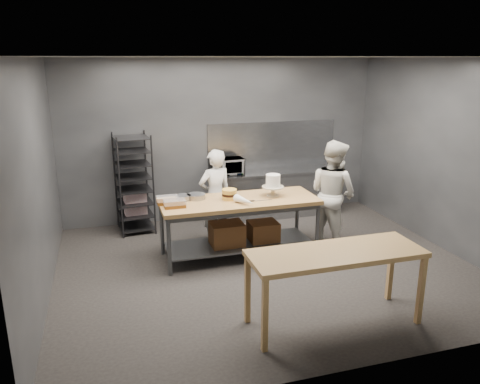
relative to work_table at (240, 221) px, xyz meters
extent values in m
plane|color=black|center=(0.25, -0.50, -0.57)|extent=(6.00, 6.00, 0.00)
cube|color=#4C4F54|center=(0.25, 2.00, 0.93)|extent=(6.00, 0.04, 3.00)
cube|color=olive|center=(-0.02, 0.00, 0.32)|extent=(2.40, 0.90, 0.06)
cube|color=#47494C|center=(-0.02, 0.00, -0.37)|extent=(2.25, 0.75, 0.03)
cylinder|color=#47494C|center=(-1.16, -0.39, -0.14)|extent=(0.06, 0.06, 0.86)
cylinder|color=#47494C|center=(-1.16, 0.39, -0.14)|extent=(0.06, 0.06, 0.86)
cylinder|color=#47494C|center=(1.12, -0.39, -0.14)|extent=(0.06, 0.06, 0.86)
cylinder|color=#47494C|center=(1.12, 0.39, -0.14)|extent=(0.06, 0.06, 0.86)
cube|color=brown|center=(-0.22, -0.01, -0.18)|extent=(0.50, 0.40, 0.35)
cube|color=brown|center=(0.38, 0.01, -0.21)|extent=(0.45, 0.38, 0.30)
cube|color=olive|center=(0.48, -2.16, 0.30)|extent=(2.00, 0.70, 0.06)
cube|color=olive|center=(-0.47, -2.46, -0.15)|extent=(0.06, 0.06, 0.84)
cube|color=olive|center=(-0.47, -1.86, -0.15)|extent=(0.06, 0.06, 0.84)
cube|color=olive|center=(1.43, -2.46, -0.15)|extent=(0.06, 0.06, 0.84)
cube|color=olive|center=(1.43, -1.86, -0.15)|extent=(0.06, 0.06, 0.84)
cube|color=slate|center=(1.25, 1.68, 0.31)|extent=(2.60, 0.60, 0.04)
cube|color=slate|center=(1.25, 1.68, -0.14)|extent=(2.56, 0.56, 0.86)
cube|color=slate|center=(1.25, 1.98, 0.78)|extent=(2.60, 0.02, 0.90)
cube|color=black|center=(-1.47, 1.60, 0.30)|extent=(0.66, 0.70, 1.75)
cube|color=silver|center=(-1.47, 1.60, -0.03)|extent=(0.40, 0.27, 0.45)
imported|color=silver|center=(-0.23, 0.69, 0.22)|extent=(0.65, 0.50, 1.58)
imported|color=silver|center=(1.58, 0.05, 0.30)|extent=(0.92, 1.03, 1.74)
imported|color=black|center=(0.27, 1.68, 0.48)|extent=(0.54, 0.37, 0.30)
cylinder|color=#B7AB92|center=(0.53, 0.02, 0.36)|extent=(0.20, 0.20, 0.02)
cylinder|color=#B7AB92|center=(0.53, 0.02, 0.43)|extent=(0.06, 0.06, 0.12)
cylinder|color=#B7AB92|center=(0.53, 0.02, 0.50)|extent=(0.34, 0.34, 0.02)
cylinder|color=white|center=(0.53, 0.02, 0.60)|extent=(0.22, 0.22, 0.19)
cylinder|color=gold|center=(-0.16, 0.04, 0.38)|extent=(0.22, 0.22, 0.06)
cylinder|color=black|center=(-0.16, 0.04, 0.43)|extent=(0.22, 0.22, 0.04)
cylinder|color=gold|center=(-0.16, 0.04, 0.48)|extent=(0.22, 0.22, 0.06)
cylinder|color=gray|center=(-0.84, 0.21, 0.39)|extent=(0.23, 0.23, 0.07)
cylinder|color=gray|center=(-0.64, 0.22, 0.39)|extent=(0.28, 0.28, 0.07)
cone|color=white|center=(-0.02, -0.28, 0.41)|extent=(0.27, 0.40, 0.12)
cube|color=slate|center=(0.31, -0.16, 0.35)|extent=(0.28, 0.02, 0.00)
cube|color=black|center=(0.13, -0.16, 0.36)|extent=(0.09, 0.02, 0.02)
cube|color=brown|center=(-1.02, -0.10, 0.37)|extent=(0.30, 0.20, 0.05)
cube|color=silver|center=(-1.02, -0.10, 0.43)|extent=(0.31, 0.21, 0.06)
cube|color=brown|center=(-1.09, 0.10, 0.37)|extent=(0.30, 0.20, 0.05)
cube|color=silver|center=(-1.09, 0.10, 0.43)|extent=(0.31, 0.21, 0.06)
camera|label=1|loc=(-1.95, -6.51, 2.42)|focal=35.00mm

